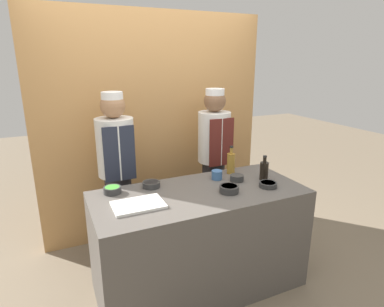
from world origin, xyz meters
TOP-DOWN VIEW (x-y plane):
  - ground_plane at (0.00, 0.00)m, footprint 14.00×14.00m
  - cabinet_wall at (0.00, 1.18)m, footprint 2.48×0.18m
  - counter at (0.00, 0.00)m, footprint 1.72×0.78m
  - sauce_bowl_red at (0.56, -0.14)m, footprint 0.15×0.15m
  - sauce_bowl_orange at (0.40, 0.08)m, footprint 0.12×0.12m
  - sauce_bowl_purple at (-0.33, 0.26)m, footprint 0.15×0.15m
  - sauce_bowl_green at (-0.65, 0.26)m, footprint 0.14×0.14m
  - sauce_bowl_white at (0.21, -0.11)m, footprint 0.16×0.16m
  - cutting_board at (-0.52, -0.05)m, footprint 0.37×0.25m
  - bottle_soy at (0.63, 0.01)m, footprint 0.08×0.08m
  - bottle_vinegar at (0.45, 0.28)m, footprint 0.07×0.07m
  - cup_blue at (0.26, 0.19)m, footprint 0.10×0.10m
  - chef_left at (-0.51, 0.72)m, footprint 0.35×0.35m
  - chef_right at (0.51, 0.72)m, footprint 0.34×0.34m

SIDE VIEW (x-z plane):
  - ground_plane at x=0.00m, z-range 0.00..0.00m
  - counter at x=0.00m, z-range 0.00..0.89m
  - chef_right at x=0.51m, z-range 0.08..1.71m
  - chef_left at x=-0.51m, z-range 0.08..1.72m
  - cutting_board at x=-0.52m, z-range 0.89..0.91m
  - sauce_bowl_red at x=0.56m, z-range 0.89..0.93m
  - sauce_bowl_purple at x=-0.33m, z-range 0.89..0.94m
  - sauce_bowl_orange at x=0.40m, z-range 0.89..0.95m
  - sauce_bowl_green at x=-0.65m, z-range 0.89..0.95m
  - sauce_bowl_white at x=0.21m, z-range 0.89..0.95m
  - cup_blue at x=0.26m, z-range 0.89..0.97m
  - bottle_soy at x=0.63m, z-range 0.87..1.09m
  - bottle_vinegar at x=0.45m, z-range 0.86..1.13m
  - cabinet_wall at x=0.00m, z-range 0.00..2.40m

